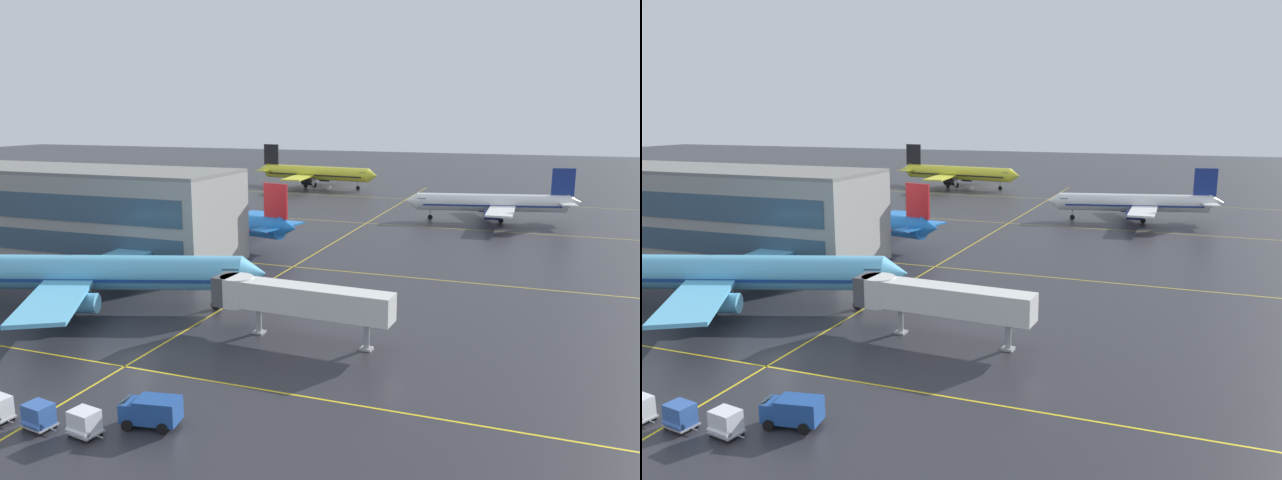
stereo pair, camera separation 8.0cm
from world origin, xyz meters
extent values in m
plane|color=#28282D|center=(0.00, 0.00, 0.00)|extent=(600.00, 600.00, 0.00)
cylinder|color=#5BB7E5|center=(-13.13, 10.74, 4.18)|extent=(32.14, 14.11, 3.87)
cone|color=#5BB7E5|center=(3.57, 16.39, 4.18)|extent=(3.73, 4.44, 3.80)
cube|color=#5BB7E5|center=(-11.33, 2.21, 3.57)|extent=(12.36, 15.85, 0.41)
cube|color=#5BB7E5|center=(-16.87, 18.62, 3.57)|extent=(7.04, 15.80, 0.41)
cylinder|color=#5BB7E5|center=(-11.24, 5.79, 2.24)|extent=(3.97, 3.14, 2.14)
cylinder|color=#5BB7E5|center=(-14.64, 15.83, 2.24)|extent=(3.97, 3.14, 2.14)
cube|color=#385166|center=(1.35, 15.64, 4.74)|extent=(2.88, 3.96, 0.71)
cube|color=navy|center=(-13.13, 10.74, 3.69)|extent=(29.68, 13.31, 0.37)
cylinder|color=#99999E|center=(-0.58, 14.99, 1.68)|extent=(0.29, 0.29, 1.68)
cylinder|color=black|center=(-0.58, 14.99, 0.56)|extent=(1.21, 0.79, 1.12)
cylinder|color=#99999E|center=(-14.22, 7.58, 1.68)|extent=(0.29, 0.29, 1.68)
cylinder|color=black|center=(-14.22, 7.58, 0.56)|extent=(1.21, 0.79, 1.12)
cylinder|color=#99999E|center=(-15.91, 12.60, 1.68)|extent=(0.29, 0.29, 1.68)
cylinder|color=black|center=(-15.91, 12.60, 0.56)|extent=(1.21, 0.79, 1.12)
cylinder|color=blue|center=(-19.70, 47.27, 3.78)|extent=(29.55, 10.26, 3.51)
cone|color=blue|center=(-35.23, 50.97, 3.78)|extent=(3.13, 3.90, 3.44)
cone|color=blue|center=(-3.90, 43.50, 4.15)|extent=(3.65, 3.93, 3.33)
cube|color=red|center=(-6.23, 44.05, 8.12)|extent=(4.39, 1.35, 5.54)
cube|color=blue|center=(-5.14, 46.64, 4.15)|extent=(3.99, 5.35, 0.22)
cube|color=blue|center=(-6.42, 41.25, 4.15)|extent=(3.99, 5.35, 0.22)
cube|color=blue|center=(-16.98, 54.68, 3.23)|extent=(5.14, 13.96, 0.37)
cube|color=blue|center=(-20.62, 39.42, 3.23)|extent=(10.28, 14.57, 0.37)
cylinder|color=blue|center=(-18.77, 51.98, 2.03)|extent=(3.50, 2.61, 1.94)
cylinder|color=blue|center=(-20.99, 42.64, 2.03)|extent=(3.50, 2.61, 1.94)
cube|color=#385166|center=(-33.17, 50.48, 4.29)|extent=(2.36, 3.52, 0.65)
cube|color=red|center=(-19.70, 47.27, 3.35)|extent=(27.26, 9.75, 0.33)
cylinder|color=#99999E|center=(-31.37, 50.05, 1.52)|extent=(0.26, 0.26, 1.52)
cylinder|color=black|center=(-31.37, 50.05, 0.51)|extent=(1.08, 0.64, 1.02)
cylinder|color=#99999E|center=(-17.35, 49.17, 1.52)|extent=(0.26, 0.26, 1.52)
cylinder|color=black|center=(-17.35, 49.17, 0.51)|extent=(1.08, 0.64, 1.02)
cylinder|color=#99999E|center=(-18.46, 44.50, 1.52)|extent=(0.26, 0.26, 1.52)
cylinder|color=black|center=(-18.46, 44.50, 0.51)|extent=(1.08, 0.64, 1.02)
cylinder|color=white|center=(22.85, 85.38, 3.78)|extent=(29.56, 9.76, 3.50)
cone|color=white|center=(7.28, 81.95, 3.78)|extent=(3.08, 3.87, 3.43)
cone|color=white|center=(38.69, 88.86, 4.15)|extent=(3.60, 3.88, 3.33)
cube|color=navy|center=(36.35, 88.35, 8.11)|extent=(4.39, 1.27, 5.53)
cube|color=white|center=(36.21, 91.15, 4.15)|extent=(3.91, 5.31, 0.22)
cube|color=white|center=(37.40, 85.75, 4.15)|extent=(3.91, 5.31, 0.22)
cube|color=white|center=(22.07, 93.23, 3.23)|extent=(10.08, 14.57, 0.37)
cube|color=white|center=(25.43, 77.92, 3.23)|extent=(4.89, 13.86, 0.37)
cylinder|color=navy|center=(21.64, 90.02, 2.03)|extent=(3.48, 2.56, 1.94)
cylinder|color=navy|center=(23.70, 80.66, 2.03)|extent=(3.48, 2.56, 1.94)
cube|color=#385166|center=(9.35, 82.41, 4.29)|extent=(2.31, 3.50, 0.65)
cube|color=navy|center=(22.85, 85.38, 3.34)|extent=(27.26, 9.28, 0.33)
cylinder|color=#99999E|center=(11.15, 82.80, 1.52)|extent=(0.26, 0.26, 1.52)
cylinder|color=black|center=(11.15, 82.80, 0.51)|extent=(1.08, 0.62, 1.01)
cylinder|color=#99999E|center=(24.14, 88.12, 1.52)|extent=(0.26, 0.26, 1.52)
cylinder|color=black|center=(24.14, 88.12, 0.51)|extent=(1.08, 0.62, 1.01)
cylinder|color=#99999E|center=(25.17, 83.43, 1.52)|extent=(0.26, 0.26, 1.52)
cylinder|color=black|center=(25.17, 83.43, 0.51)|extent=(1.08, 0.62, 1.01)
cylinder|color=yellow|center=(-30.70, 127.47, 4.25)|extent=(33.43, 8.33, 3.94)
cone|color=yellow|center=(-12.91, 125.08, 4.25)|extent=(3.19, 4.19, 3.86)
cone|color=yellow|center=(-48.79, 129.90, 4.67)|extent=(3.79, 4.15, 3.75)
cube|color=black|center=(-46.12, 129.55, 9.13)|extent=(4.98, 1.03, 6.22)
cube|color=yellow|center=(-47.05, 126.53, 4.67)|extent=(4.01, 5.79, 0.25)
cube|color=yellow|center=(-46.22, 132.70, 4.67)|extent=(4.01, 5.79, 0.25)
cube|color=yellow|center=(-32.90, 118.87, 3.63)|extent=(6.56, 15.92, 0.41)
cube|color=yellow|center=(-30.55, 136.35, 3.63)|extent=(10.32, 16.47, 0.41)
cylinder|color=black|center=(-31.21, 122.10, 2.28)|extent=(3.79, 2.63, 2.18)
cylinder|color=black|center=(-29.77, 132.79, 2.28)|extent=(3.79, 2.63, 2.18)
cube|color=#385166|center=(-15.27, 125.39, 4.82)|extent=(2.33, 3.84, 0.73)
cube|color=black|center=(-30.70, 127.47, 3.76)|extent=(30.80, 8.02, 0.37)
cylinder|color=#99999E|center=(-17.33, 125.67, 1.71)|extent=(0.29, 0.29, 1.71)
cylinder|color=black|center=(-17.33, 125.67, 0.57)|extent=(1.19, 0.61, 1.14)
cylinder|color=#99999E|center=(-33.11, 125.07, 1.71)|extent=(0.29, 0.29, 1.71)
cylinder|color=black|center=(-33.11, 125.07, 0.57)|extent=(1.19, 0.61, 1.14)
cylinder|color=#99999E|center=(-32.39, 130.42, 1.71)|extent=(0.29, 0.29, 1.71)
cylinder|color=black|center=(-32.39, 130.42, 0.57)|extent=(1.19, 0.61, 1.14)
cube|color=yellow|center=(0.00, -2.00, 0.00)|extent=(166.87, 0.20, 0.01)
cube|color=yellow|center=(0.00, 36.01, 0.00)|extent=(166.87, 0.20, 0.01)
cube|color=yellow|center=(0.00, 74.03, 0.00)|extent=(166.87, 0.20, 0.01)
cube|color=yellow|center=(0.00, 112.04, 0.00)|extent=(166.87, 0.20, 0.01)
cube|color=yellow|center=(0.00, 55.02, 0.00)|extent=(0.20, 167.26, 0.01)
cube|color=#1E4793|center=(8.95, -9.92, 1.25)|extent=(3.28, 2.38, 1.70)
cube|color=#1E4793|center=(7.02, -10.25, 1.10)|extent=(1.59, 2.00, 1.40)
cube|color=#385166|center=(6.53, -10.33, 1.45)|extent=(0.63, 1.64, 0.70)
cylinder|color=black|center=(6.91, -9.30, 0.40)|extent=(0.84, 0.41, 0.80)
cylinder|color=black|center=(7.24, -11.18, 0.40)|extent=(0.84, 0.41, 0.80)
cylinder|color=black|center=(9.47, -8.86, 0.40)|extent=(0.84, 0.41, 0.80)
cylinder|color=black|center=(9.80, -10.73, 0.40)|extent=(0.84, 0.41, 0.80)
cylinder|color=#99999E|center=(-1.01, -13.42, 0.30)|extent=(0.70, 0.19, 0.08)
cylinder|color=black|center=(-1.41, -12.73, 0.12)|extent=(0.25, 0.14, 0.24)
cube|color=#99999E|center=(1.32, -13.05, 0.30)|extent=(2.32, 1.91, 0.12)
cube|color=#335BAD|center=(1.32, -13.05, 1.11)|extent=(2.10, 1.72, 1.50)
cube|color=#335BAD|center=(1.22, -13.64, 0.58)|extent=(1.96, 0.85, 0.57)
cylinder|color=#99999E|center=(2.65, -13.26, 0.30)|extent=(0.70, 0.19, 0.08)
cylinder|color=black|center=(2.06, -13.79, 0.12)|extent=(0.25, 0.14, 0.24)
cylinder|color=black|center=(2.25, -12.57, 0.12)|extent=(0.25, 0.14, 0.24)
cylinder|color=black|center=(0.38, -13.53, 0.12)|extent=(0.25, 0.14, 0.24)
cylinder|color=black|center=(0.57, -12.30, 0.12)|extent=(0.25, 0.14, 0.24)
cube|color=#99999E|center=(4.98, -12.73, 0.30)|extent=(2.32, 1.91, 0.12)
cube|color=silver|center=(4.98, -12.73, 1.11)|extent=(2.10, 1.72, 1.50)
cube|color=silver|center=(4.88, -13.32, 0.58)|extent=(1.96, 0.85, 0.57)
cylinder|color=#99999E|center=(6.31, -12.94, 0.30)|extent=(0.70, 0.19, 0.08)
cylinder|color=black|center=(5.72, -13.47, 0.12)|extent=(0.25, 0.14, 0.24)
cylinder|color=black|center=(5.91, -12.25, 0.12)|extent=(0.25, 0.14, 0.24)
cylinder|color=black|center=(4.04, -13.21, 0.12)|extent=(0.25, 0.14, 0.24)
cylinder|color=black|center=(4.23, -11.98, 0.12)|extent=(0.25, 0.14, 0.24)
cube|color=silver|center=(12.98, 9.38, 4.10)|extent=(16.34, 3.54, 2.70)
cylinder|color=silver|center=(4.87, 9.80, 4.10)|extent=(3.38, 3.38, 2.97)
cube|color=#47474C|center=(3.58, 9.87, 4.10)|extent=(1.75, 3.05, 2.97)
cylinder|color=#99999E|center=(7.30, 9.68, 2.05)|extent=(0.56, 0.56, 4.10)
cube|color=#99999E|center=(7.30, 9.68, 0.10)|extent=(1.16, 1.16, 0.20)
cylinder|color=#99999E|center=(18.65, 9.09, 2.05)|extent=(0.56, 0.56, 4.10)
cube|color=#99999E|center=(18.65, 9.09, 0.10)|extent=(1.16, 1.16, 0.20)
cube|color=gray|center=(-46.63, 31.24, 6.52)|extent=(76.35, 15.65, 13.05)
cube|color=slate|center=(-46.63, 31.24, 13.30)|extent=(76.35, 15.65, 0.50)
camera|label=1|loc=(33.46, -43.64, 21.67)|focal=34.85mm
camera|label=2|loc=(33.54, -43.61, 21.67)|focal=34.85mm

